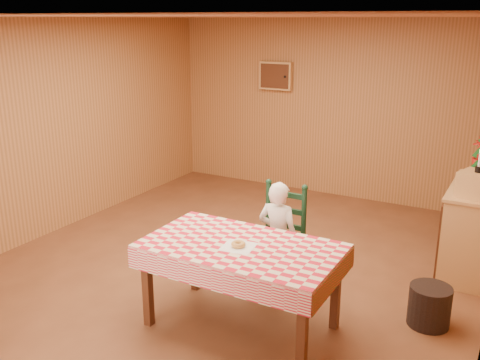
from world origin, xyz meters
The scene contains 11 objects.
ground centered at (0.00, 0.00, 0.00)m, with size 6.00×6.00×0.00m, color brown.
cabin_walls centered at (0.00, 0.53, 1.83)m, with size 5.10×6.05×2.65m.
dining_table centered at (0.63, -0.91, 0.69)m, with size 1.66×0.96×0.77m.
ladder_chair centered at (0.63, -0.12, 0.50)m, with size 0.44×0.40×1.08m.
seated_child centered at (0.63, -0.18, 0.56)m, with size 0.41×0.27×1.12m, color white.
napkin centered at (0.63, -0.96, 0.77)m, with size 0.26×0.26×0.00m, color white.
donut centered at (0.63, -0.96, 0.79)m, with size 0.12×0.12×0.04m, color gold.
shelf_unit centered at (2.22, 1.26, 0.47)m, with size 0.54×1.24×0.93m.
crate centered at (2.23, 0.86, 1.06)m, with size 0.30×0.30×0.25m, color tan.
candle_set centered at (2.23, 0.86, 1.24)m, with size 0.07×0.07×0.22m.
storage_bin centered at (2.05, -0.09, 0.18)m, with size 0.36×0.36×0.36m, color black.
Camera 1 is at (2.62, -4.51, 2.58)m, focal length 40.00 mm.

